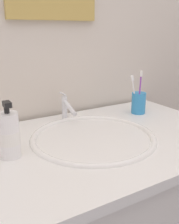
# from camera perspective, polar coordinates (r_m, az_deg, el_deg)

# --- Properties ---
(tiled_wall_back) EXTENTS (2.27, 0.04, 2.40)m
(tiled_wall_back) POSITION_cam_1_polar(r_m,az_deg,el_deg) (1.20, -8.31, 16.09)
(tiled_wall_back) COLOR beige
(tiled_wall_back) RESTS_ON ground
(sink_basin) EXTENTS (0.46, 0.46, 0.11)m
(sink_basin) POSITION_cam_1_polar(r_m,az_deg,el_deg) (0.98, 0.90, -7.54)
(sink_basin) COLOR white
(sink_basin) RESTS_ON vanity_counter
(faucet) EXTENTS (0.02, 0.14, 0.12)m
(faucet) POSITION_cam_1_polar(r_m,az_deg,el_deg) (1.13, -5.03, 1.08)
(faucet) COLOR silver
(faucet) RESTS_ON sink_basin
(toothbrush_cup) EXTENTS (0.07, 0.07, 0.10)m
(toothbrush_cup) POSITION_cam_1_polar(r_m,az_deg,el_deg) (1.25, 10.64, 1.95)
(toothbrush_cup) COLOR #338CCC
(toothbrush_cup) RESTS_ON vanity_counter
(toothbrush_purple) EXTENTS (0.02, 0.03, 0.20)m
(toothbrush_purple) POSITION_cam_1_polar(r_m,az_deg,el_deg) (1.21, 10.93, 4.75)
(toothbrush_purple) COLOR purple
(toothbrush_purple) RESTS_ON toothbrush_cup
(toothbrush_white) EXTENTS (0.05, 0.01, 0.18)m
(toothbrush_white) POSITION_cam_1_polar(r_m,az_deg,el_deg) (1.22, 9.70, 4.34)
(toothbrush_white) COLOR white
(toothbrush_white) RESTS_ON toothbrush_cup
(soap_dispenser) EXTENTS (0.07, 0.07, 0.18)m
(soap_dispenser) POSITION_cam_1_polar(r_m,az_deg,el_deg) (0.84, -17.11, -4.84)
(soap_dispenser) COLOR white
(soap_dispenser) RESTS_ON vanity_counter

